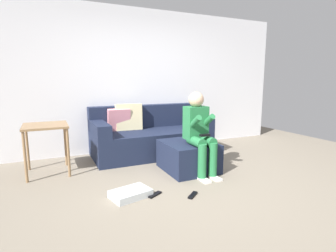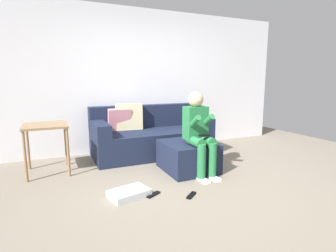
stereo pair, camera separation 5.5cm
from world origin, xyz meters
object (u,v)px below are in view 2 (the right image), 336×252
at_px(remote_near_ottoman, 191,195).
at_px(couch_sectional, 150,136).
at_px(person_seated, 199,130).
at_px(side_table, 46,131).
at_px(remote_by_storage_bin, 153,195).
at_px(ottoman, 188,156).
at_px(storage_bin, 129,193).

bearing_deg(remote_near_ottoman, couch_sectional, 45.03).
distance_m(person_seated, side_table, 2.17).
height_order(side_table, remote_by_storage_bin, side_table).
relative_size(couch_sectional, remote_by_storage_bin, 10.60).
bearing_deg(ottoman, remote_near_ottoman, -115.48).
distance_m(couch_sectional, ottoman, 1.10).
bearing_deg(ottoman, side_table, 159.33).
relative_size(person_seated, remote_by_storage_bin, 6.05).
xyz_separation_m(storage_bin, remote_by_storage_bin, (0.27, -0.08, -0.03)).
distance_m(couch_sectional, storage_bin, 1.86).
height_order(couch_sectional, remote_near_ottoman, couch_sectional).
bearing_deg(storage_bin, remote_by_storage_bin, -17.32).
distance_m(person_seated, remote_by_storage_bin, 1.15).
relative_size(remote_near_ottoman, remote_by_storage_bin, 0.98).
bearing_deg(storage_bin, couch_sectional, 62.40).
bearing_deg(remote_by_storage_bin, ottoman, 9.71).
bearing_deg(couch_sectional, ottoman, -78.92).
bearing_deg(couch_sectional, person_seated, -77.87).
bearing_deg(ottoman, remote_by_storage_bin, -141.28).
distance_m(storage_bin, side_table, 1.63).
xyz_separation_m(side_table, remote_by_storage_bin, (1.11, -1.35, -0.60)).
height_order(ottoman, storage_bin, ottoman).
distance_m(couch_sectional, side_table, 1.75).
bearing_deg(storage_bin, remote_near_ottoman, -22.92).
distance_m(side_table, remote_by_storage_bin, 1.85).
xyz_separation_m(remote_near_ottoman, remote_by_storage_bin, (-0.40, 0.20, 0.00)).
height_order(person_seated, remote_near_ottoman, person_seated).
relative_size(storage_bin, remote_near_ottoman, 2.32).
bearing_deg(side_table, couch_sectional, 11.90).
distance_m(ottoman, remote_near_ottoman, 0.94).
xyz_separation_m(storage_bin, side_table, (-0.84, 1.27, 0.57)).
xyz_separation_m(couch_sectional, ottoman, (0.21, -1.08, -0.12)).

